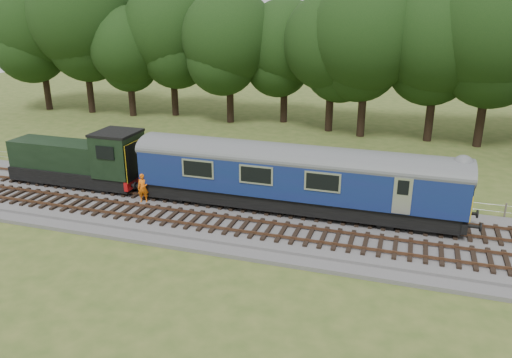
% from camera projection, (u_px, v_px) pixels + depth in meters
% --- Properties ---
extents(ground, '(120.00, 120.00, 0.00)m').
position_uv_depth(ground, '(241.00, 220.00, 27.90)').
color(ground, '#3E5720').
rests_on(ground, ground).
extents(ballast, '(70.00, 7.00, 0.35)m').
position_uv_depth(ballast, '(241.00, 217.00, 27.84)').
color(ballast, '#4C4C4F').
rests_on(ballast, ground).
extents(track_north, '(67.20, 2.40, 0.21)m').
position_uv_depth(track_north, '(249.00, 204.00, 29.01)').
color(track_north, black).
rests_on(track_north, ballast).
extents(track_south, '(67.20, 2.40, 0.21)m').
position_uv_depth(track_south, '(231.00, 225.00, 26.32)').
color(track_south, black).
rests_on(track_south, ballast).
extents(fence, '(64.00, 0.12, 1.00)m').
position_uv_depth(fence, '(265.00, 192.00, 31.93)').
color(fence, '#6B6054').
rests_on(fence, ground).
extents(tree_line, '(70.00, 8.00, 18.00)m').
position_uv_depth(tree_line, '(318.00, 130.00, 47.63)').
color(tree_line, black).
rests_on(tree_line, ground).
extents(dmu_railcar, '(18.05, 2.86, 3.88)m').
position_uv_depth(dmu_railcar, '(295.00, 173.00, 27.51)').
color(dmu_railcar, black).
rests_on(dmu_railcar, ground).
extents(shunter_loco, '(8.91, 2.60, 3.38)m').
position_uv_depth(shunter_loco, '(82.00, 161.00, 31.73)').
color(shunter_loco, black).
rests_on(shunter_loco, ground).
extents(worker, '(0.74, 0.62, 1.74)m').
position_uv_depth(worker, '(143.00, 188.00, 29.22)').
color(worker, orange).
rests_on(worker, ballast).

